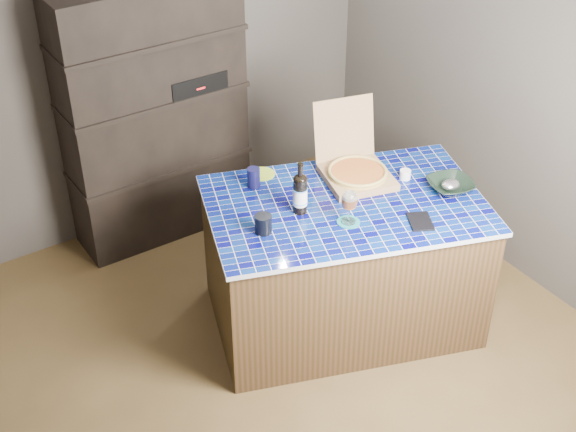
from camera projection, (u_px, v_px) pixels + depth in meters
room at (280, 171)px, 4.04m from camera, size 3.50×3.50×3.50m
shelving_unit at (155, 114)px, 5.29m from camera, size 1.20×0.41×1.80m
kitchen_island at (343, 262)px, 4.76m from camera, size 1.80×1.45×0.85m
pizza_box at (356, 170)px, 4.70m from camera, size 0.48×0.54×0.41m
mead_bottle at (300, 193)px, 4.37m from camera, size 0.08×0.08×0.31m
teal_trivet at (348, 222)px, 4.36m from camera, size 0.13×0.13×0.01m
wine_glass at (349, 201)px, 4.28m from camera, size 0.09×0.09×0.20m
tumbler at (263, 224)px, 4.26m from camera, size 0.09×0.09×0.10m
dvd_case at (420, 221)px, 4.35m from camera, size 0.18×0.21×0.01m
bowl at (450, 186)px, 4.60m from camera, size 0.31×0.31×0.06m
foil_contents at (451, 184)px, 4.60m from camera, size 0.11×0.09×0.05m
white_jar at (405, 174)px, 4.71m from camera, size 0.07×0.07×0.06m
navy_cup at (254, 178)px, 4.62m from camera, size 0.07×0.07×0.12m
green_trivet at (262, 174)px, 4.77m from camera, size 0.16×0.16×0.01m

